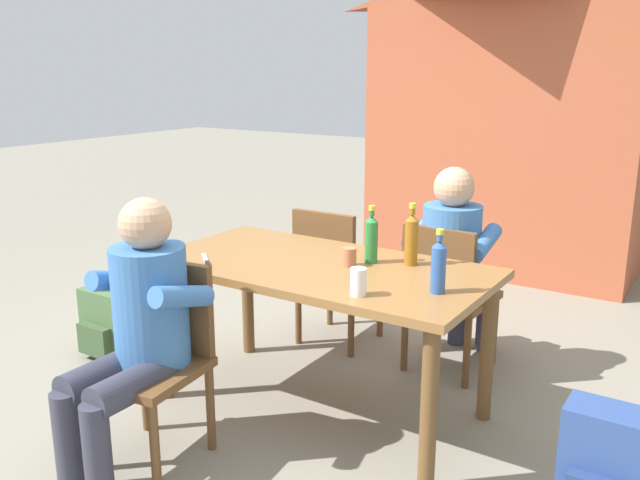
{
  "coord_description": "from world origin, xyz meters",
  "views": [
    {
      "loc": [
        1.69,
        -2.62,
        1.7
      ],
      "look_at": [
        0.0,
        0.0,
        0.89
      ],
      "focal_mm": 37.49,
      "sensor_mm": 36.0,
      "label": 1
    }
  ],
  "objects_px": {
    "dining_table": "(320,283)",
    "backpack_by_far_side": "(605,471)",
    "chair_far_right": "(446,291)",
    "bottle_green": "(371,238)",
    "chair_far_left": "(334,270)",
    "person_in_white_shirt": "(137,323)",
    "backpack_by_near_side": "(108,324)",
    "chair_near_left": "(158,351)",
    "person_in_plaid_shirt": "(456,258)",
    "brick_kiosk": "(520,96)",
    "cup_white": "(358,282)",
    "bottle_amber": "(411,238)",
    "table_knife": "(206,261)",
    "cup_terracotta": "(349,257)",
    "bottle_blue": "(438,266)"
  },
  "relations": [
    {
      "from": "chair_near_left",
      "to": "person_in_white_shirt",
      "type": "height_order",
      "value": "person_in_white_shirt"
    },
    {
      "from": "bottle_amber",
      "to": "brick_kiosk",
      "type": "distance_m",
      "value": 3.14
    },
    {
      "from": "backpack_by_far_side",
      "to": "brick_kiosk",
      "type": "distance_m",
      "value": 3.96
    },
    {
      "from": "chair_near_left",
      "to": "cup_white",
      "type": "bearing_deg",
      "value": 28.93
    },
    {
      "from": "backpack_by_near_side",
      "to": "table_knife",
      "type": "bearing_deg",
      "value": -6.71
    },
    {
      "from": "table_knife",
      "to": "backpack_by_near_side",
      "type": "distance_m",
      "value": 1.09
    },
    {
      "from": "bottle_amber",
      "to": "backpack_by_near_side",
      "type": "relative_size",
      "value": 0.73
    },
    {
      "from": "bottle_blue",
      "to": "cup_terracotta",
      "type": "height_order",
      "value": "bottle_blue"
    },
    {
      "from": "chair_far_right",
      "to": "chair_far_left",
      "type": "distance_m",
      "value": 0.74
    },
    {
      "from": "bottle_amber",
      "to": "cup_white",
      "type": "height_order",
      "value": "bottle_amber"
    },
    {
      "from": "bottle_green",
      "to": "bottle_blue",
      "type": "bearing_deg",
      "value": -28.15
    },
    {
      "from": "chair_far_left",
      "to": "brick_kiosk",
      "type": "distance_m",
      "value": 2.75
    },
    {
      "from": "bottle_blue",
      "to": "brick_kiosk",
      "type": "distance_m",
      "value": 3.49
    },
    {
      "from": "dining_table",
      "to": "table_knife",
      "type": "xyz_separation_m",
      "value": [
        -0.49,
        -0.27,
        0.1
      ]
    },
    {
      "from": "backpack_by_far_side",
      "to": "bottle_amber",
      "type": "bearing_deg",
      "value": 157.87
    },
    {
      "from": "chair_near_left",
      "to": "backpack_by_far_side",
      "type": "xyz_separation_m",
      "value": [
        1.78,
        0.54,
        -0.26
      ]
    },
    {
      "from": "person_in_white_shirt",
      "to": "table_knife",
      "type": "xyz_separation_m",
      "value": [
        -0.12,
        0.56,
        0.12
      ]
    },
    {
      "from": "chair_near_left",
      "to": "chair_far_right",
      "type": "bearing_deg",
      "value": 62.78
    },
    {
      "from": "dining_table",
      "to": "table_knife",
      "type": "bearing_deg",
      "value": -151.14
    },
    {
      "from": "cup_terracotta",
      "to": "brick_kiosk",
      "type": "height_order",
      "value": "brick_kiosk"
    },
    {
      "from": "dining_table",
      "to": "backpack_by_far_side",
      "type": "bearing_deg",
      "value": -7.59
    },
    {
      "from": "bottle_green",
      "to": "backpack_by_far_side",
      "type": "height_order",
      "value": "bottle_green"
    },
    {
      "from": "person_in_white_shirt",
      "to": "bottle_green",
      "type": "relative_size",
      "value": 4.14
    },
    {
      "from": "chair_far_left",
      "to": "bottle_green",
      "type": "bearing_deg",
      "value": -45.17
    },
    {
      "from": "bottle_blue",
      "to": "cup_terracotta",
      "type": "distance_m",
      "value": 0.54
    },
    {
      "from": "person_in_white_shirt",
      "to": "backpack_by_near_side",
      "type": "bearing_deg",
      "value": 147.2
    },
    {
      "from": "chair_near_left",
      "to": "cup_terracotta",
      "type": "bearing_deg",
      "value": 56.26
    },
    {
      "from": "person_in_plaid_shirt",
      "to": "cup_terracotta",
      "type": "relative_size",
      "value": 13.14
    },
    {
      "from": "bottle_blue",
      "to": "brick_kiosk",
      "type": "relative_size",
      "value": 0.1
    },
    {
      "from": "bottle_amber",
      "to": "backpack_by_far_side",
      "type": "xyz_separation_m",
      "value": [
        1.02,
        -0.41,
        -0.67
      ]
    },
    {
      "from": "chair_near_left",
      "to": "chair_far_left",
      "type": "distance_m",
      "value": 1.45
    },
    {
      "from": "backpack_by_near_side",
      "to": "cup_white",
      "type": "bearing_deg",
      "value": -4.43
    },
    {
      "from": "chair_far_left",
      "to": "bottle_blue",
      "type": "relative_size",
      "value": 3.15
    },
    {
      "from": "person_in_plaid_shirt",
      "to": "brick_kiosk",
      "type": "relative_size",
      "value": 0.43
    },
    {
      "from": "chair_far_right",
      "to": "person_in_plaid_shirt",
      "type": "xyz_separation_m",
      "value": [
        0.0,
        0.11,
        0.17
      ]
    },
    {
      "from": "person_in_plaid_shirt",
      "to": "bottle_green",
      "type": "relative_size",
      "value": 4.14
    },
    {
      "from": "cup_terracotta",
      "to": "bottle_blue",
      "type": "bearing_deg",
      "value": -14.74
    },
    {
      "from": "chair_far_left",
      "to": "bottle_green",
      "type": "height_order",
      "value": "bottle_green"
    },
    {
      "from": "dining_table",
      "to": "cup_terracotta",
      "type": "distance_m",
      "value": 0.2
    },
    {
      "from": "chair_far_right",
      "to": "bottle_green",
      "type": "bearing_deg",
      "value": -106.63
    },
    {
      "from": "person_in_white_shirt",
      "to": "table_knife",
      "type": "height_order",
      "value": "person_in_white_shirt"
    },
    {
      "from": "chair_far_right",
      "to": "backpack_by_near_side",
      "type": "relative_size",
      "value": 2.1
    },
    {
      "from": "dining_table",
      "to": "brick_kiosk",
      "type": "bearing_deg",
      "value": 91.06
    },
    {
      "from": "chair_near_left",
      "to": "backpack_by_far_side",
      "type": "bearing_deg",
      "value": 16.94
    },
    {
      "from": "person_in_white_shirt",
      "to": "backpack_by_far_side",
      "type": "bearing_deg",
      "value": 20.19
    },
    {
      "from": "dining_table",
      "to": "cup_white",
      "type": "distance_m",
      "value": 0.52
    },
    {
      "from": "chair_far_right",
      "to": "table_knife",
      "type": "xyz_separation_m",
      "value": [
        -0.86,
        -1.0,
        0.28
      ]
    },
    {
      "from": "table_knife",
      "to": "backpack_by_far_side",
      "type": "xyz_separation_m",
      "value": [
        1.89,
        0.09,
        -0.54
      ]
    },
    {
      "from": "person_in_plaid_shirt",
      "to": "brick_kiosk",
      "type": "bearing_deg",
      "value": 100.01
    },
    {
      "from": "person_in_white_shirt",
      "to": "chair_far_right",
      "type": "bearing_deg",
      "value": 64.7
    }
  ]
}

